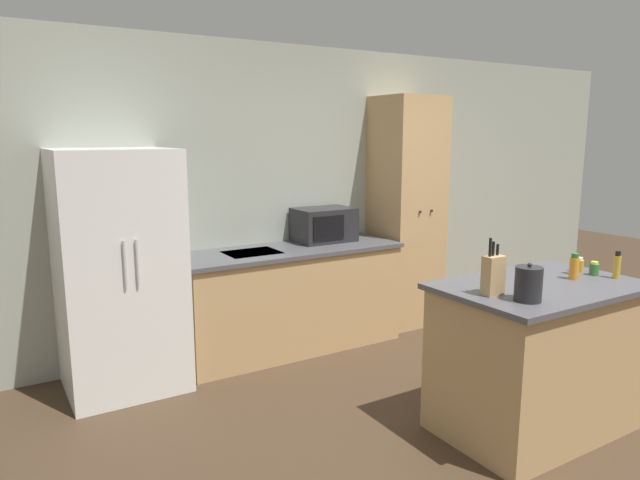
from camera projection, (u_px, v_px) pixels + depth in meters
The scene contains 14 objects.
ground_plane at pixel (545, 417), 3.75m from camera, with size 14.00×14.00×0.00m, color #423021.
wall_back at pixel (349, 191), 5.47m from camera, with size 7.20×0.06×2.60m.
refrigerator at pixel (119, 271), 4.07m from camera, with size 0.81×0.76×1.74m.
back_counter at pixel (290, 298), 4.91m from camera, with size 1.95×0.68×0.88m.
pantry_cabinet at pixel (406, 212), 5.50m from camera, with size 0.58×0.57×2.18m.
kitchen_island at pixel (536, 356), 3.54m from camera, with size 1.26×0.81×0.94m.
microwave at pixel (324, 225), 5.11m from camera, with size 0.52×0.37×0.30m.
knife_block at pixel (493, 275), 3.20m from camera, with size 0.12×0.07×0.33m.
spice_bottle_tall_dark at pixel (574, 267), 3.56m from camera, with size 0.06×0.06×0.17m.
spice_bottle_short_red at pixel (579, 265), 3.76m from camera, with size 0.06×0.06×0.10m.
spice_bottle_amber_oil at pixel (575, 264), 3.69m from camera, with size 0.05×0.05×0.14m.
spice_bottle_green_herb at pixel (617, 266), 3.58m from camera, with size 0.04×0.04×0.18m.
spice_bottle_pale_salt at pixel (594, 269), 3.67m from camera, with size 0.06×0.06×0.09m.
kettle at pixel (528, 284), 3.09m from camera, with size 0.15×0.15×0.21m.
Camera 1 is at (-3.08, -2.20, 1.83)m, focal length 32.00 mm.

